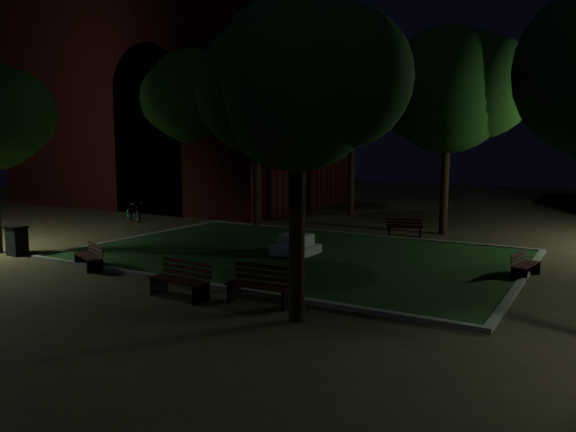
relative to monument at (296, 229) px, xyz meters
name	(u,v)px	position (x,y,z in m)	size (l,w,h in m)	color
ground	(266,266)	(0.00, -2.00, -0.96)	(80.00, 80.00, 0.00)	#403421
lawn	(296,255)	(0.00, 0.00, -0.92)	(15.00, 10.00, 0.08)	#1C4117
lawn_kerb	(296,254)	(0.00, 0.00, -0.90)	(15.40, 10.40, 0.12)	slate
monument	(296,229)	(0.00, 0.00, 0.00)	(1.40, 1.40, 3.20)	#A5A297
building_main	(176,92)	(-15.86, 11.79, 6.42)	(20.00, 12.00, 15.00)	#491110
tree_north_wl	(258,92)	(-4.93, 5.06, 5.44)	(5.66, 4.62, 8.71)	black
tree_north_er	(451,90)	(3.39, 7.50, 5.34)	(6.69, 5.46, 9.02)	black
tree_se	(300,84)	(3.75, -6.46, 4.34)	(4.67, 3.82, 7.21)	black
tree_nw	(195,96)	(-9.73, 6.30, 5.51)	(6.12, 4.99, 8.97)	black
tree_far_north	(354,104)	(-2.80, 11.35, 5.19)	(5.63, 4.60, 8.45)	black
lamppost_nw	(179,158)	(-12.21, 7.74, 2.20)	(1.18, 0.28, 4.52)	black
bench_near_left	(181,281)	(0.11, -6.29, -0.51)	(1.77, 0.72, 0.95)	black
bench_near_right	(262,286)	(2.24, -5.71, -0.51)	(1.79, 0.76, 0.96)	black
bench_west_near	(90,257)	(-4.72, -5.15, -0.58)	(1.54, 1.04, 0.80)	black
bench_right_side	(524,265)	(7.54, 0.73, -0.60)	(0.71, 1.42, 0.75)	black
bench_far_side	(405,228)	(2.05, 5.87, -0.57)	(1.59, 0.87, 0.83)	black
trash_bin	(17,241)	(-8.76, -4.98, -0.43)	(0.63, 0.63, 1.05)	black
bicycle	(134,212)	(-11.74, 3.62, -0.47)	(0.64, 1.84, 0.97)	black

